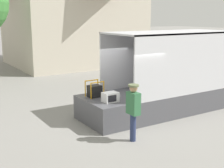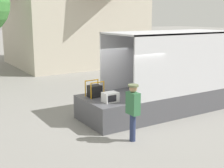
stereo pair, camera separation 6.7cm
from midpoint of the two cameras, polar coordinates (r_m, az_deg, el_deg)
ground_plane at (r=11.40m, az=0.83°, el=-6.66°), size 160.00×160.00×0.00m
box_truck at (r=13.75m, az=15.49°, el=0.07°), size 7.25×2.25×3.13m
tailgate_deck at (r=10.98m, az=-1.71°, el=-5.02°), size 1.15×2.14×0.87m
microwave at (r=10.50m, az=-0.13°, el=-2.41°), size 0.50×0.40×0.33m
portable_generator at (r=11.17m, az=-2.96°, el=-1.23°), size 0.56×0.47×0.58m
worker_person at (r=9.28m, az=4.06°, el=-4.16°), size 0.31×0.44×1.75m
house_backdrop at (r=25.01m, az=-6.98°, el=12.64°), size 9.61×8.38×7.64m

